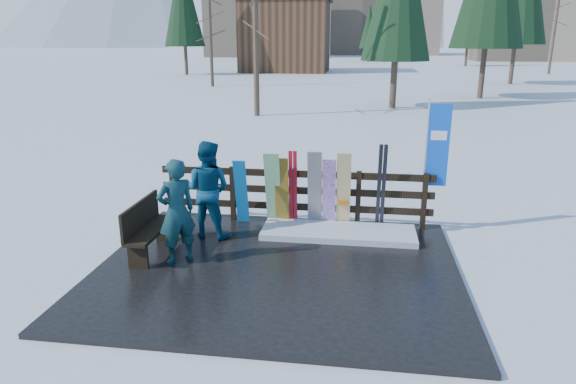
% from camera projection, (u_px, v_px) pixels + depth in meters
% --- Properties ---
extents(ground, '(700.00, 700.00, 0.00)m').
position_uv_depth(ground, '(277.00, 271.00, 8.63)').
color(ground, white).
rests_on(ground, ground).
extents(deck, '(6.00, 5.00, 0.08)m').
position_uv_depth(deck, '(277.00, 269.00, 8.62)').
color(deck, black).
rests_on(deck, ground).
extents(fence, '(5.60, 0.10, 1.15)m').
position_uv_depth(fence, '(294.00, 192.00, 10.51)').
color(fence, black).
rests_on(fence, deck).
extents(snow_patch, '(2.97, 1.00, 0.12)m').
position_uv_depth(snow_patch, '(338.00, 232.00, 9.98)').
color(snow_patch, white).
rests_on(snow_patch, deck).
extents(bench, '(0.41, 1.50, 0.97)m').
position_uv_depth(bench, '(147.00, 226.00, 9.00)').
color(bench, black).
rests_on(bench, deck).
extents(snowboard_0, '(0.26, 0.33, 1.37)m').
position_uv_depth(snowboard_0, '(241.00, 192.00, 10.44)').
color(snowboard_0, blue).
rests_on(snowboard_0, deck).
extents(snowboard_1, '(0.31, 0.43, 1.55)m').
position_uv_depth(snowboard_1, '(273.00, 189.00, 10.32)').
color(snowboard_1, white).
rests_on(snowboard_1, deck).
extents(snowboard_2, '(0.28, 0.26, 1.44)m').
position_uv_depth(snowboard_2, '(282.00, 192.00, 10.31)').
color(snowboard_2, yellow).
rests_on(snowboard_2, deck).
extents(snowboard_3, '(0.26, 0.33, 1.45)m').
position_uv_depth(snowboard_3, '(329.00, 194.00, 10.18)').
color(snowboard_3, silver).
rests_on(snowboard_3, deck).
extents(snowboard_4, '(0.28, 0.32, 1.60)m').
position_uv_depth(snowboard_4, '(315.00, 190.00, 10.20)').
color(snowboard_4, black).
rests_on(snowboard_4, deck).
extents(snowboard_5, '(0.28, 0.37, 1.59)m').
position_uv_depth(snowboard_5, '(343.00, 191.00, 10.12)').
color(snowboard_5, silver).
rests_on(snowboard_5, deck).
extents(ski_pair_a, '(0.16, 0.18, 1.57)m').
position_uv_depth(ski_pair_a, '(293.00, 188.00, 10.33)').
color(ski_pair_a, '#A91422').
rests_on(ski_pair_a, deck).
extents(ski_pair_b, '(0.17, 0.28, 1.76)m').
position_uv_depth(ski_pair_b, '(381.00, 187.00, 10.07)').
color(ski_pair_b, black).
rests_on(ski_pair_b, deck).
extents(rental_flag, '(0.45, 0.04, 2.60)m').
position_uv_depth(rental_flag, '(435.00, 150.00, 9.91)').
color(rental_flag, silver).
rests_on(rental_flag, deck).
extents(person_front, '(0.78, 0.76, 1.81)m').
position_uv_depth(person_front, '(177.00, 212.00, 8.57)').
color(person_front, '#1C5B53').
rests_on(person_front, deck).
extents(person_back, '(1.01, 0.84, 1.87)m').
position_uv_depth(person_back, '(208.00, 189.00, 9.73)').
color(person_back, navy).
rests_on(person_back, deck).
extents(resort_buildings, '(73.00, 87.60, 22.60)m').
position_uv_depth(resort_buildings, '(365.00, 11.00, 115.16)').
color(resort_buildings, tan).
rests_on(resort_buildings, ground).
extents(trees, '(42.31, 68.76, 13.36)m').
position_uv_depth(trees, '(387.00, 16.00, 50.47)').
color(trees, '#382B1E').
rests_on(trees, ground).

